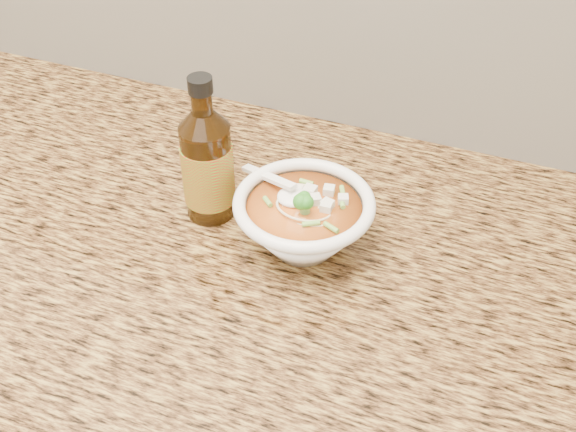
% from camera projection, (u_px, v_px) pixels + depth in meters
% --- Properties ---
extents(cabinet, '(4.00, 0.65, 0.86)m').
position_uv_depth(cabinet, '(130.00, 413.00, 1.24)').
color(cabinet, black).
rests_on(cabinet, ground).
extents(counter_slab, '(4.00, 0.68, 0.04)m').
position_uv_depth(counter_slab, '(81.00, 216.00, 0.95)').
color(counter_slab, olive).
rests_on(counter_slab, cabinet).
extents(soup_bowl, '(0.18, 0.17, 0.09)m').
position_uv_depth(soup_bowl, '(304.00, 222.00, 0.85)').
color(soup_bowl, white).
rests_on(soup_bowl, counter_slab).
extents(hot_sauce_bottle, '(0.07, 0.07, 0.19)m').
position_uv_depth(hot_sauce_bottle, '(207.00, 165.00, 0.88)').
color(hot_sauce_bottle, '#361E07').
rests_on(hot_sauce_bottle, counter_slab).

